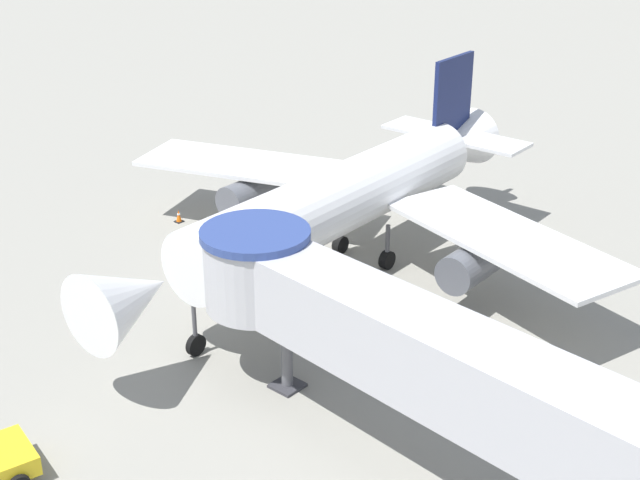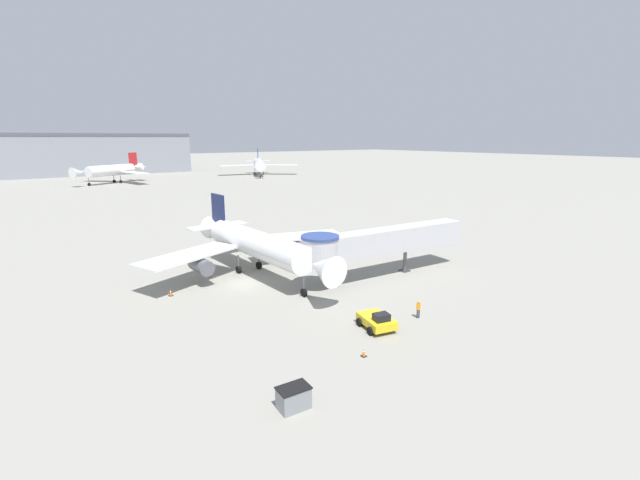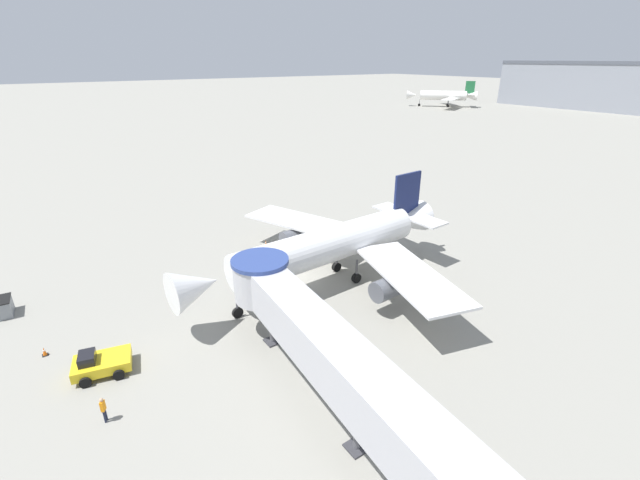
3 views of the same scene
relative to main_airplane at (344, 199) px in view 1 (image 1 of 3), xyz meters
name	(u,v)px [view 1 (image 1 of 3)]	position (x,y,z in m)	size (l,w,h in m)	color
ground_plane	(267,270)	(-2.83, -2.31, -3.73)	(800.00, 800.00, 0.00)	gray
main_airplane	(344,199)	(0.00, 0.00, 0.00)	(27.60, 26.66, 8.77)	white
jet_bridge	(415,350)	(10.89, -9.49, 0.57)	(22.59, 5.06, 5.99)	#B7B7BC
traffic_cone_port_wing	(179,216)	(-10.62, -1.24, -3.40)	(0.43, 0.43, 0.71)	black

